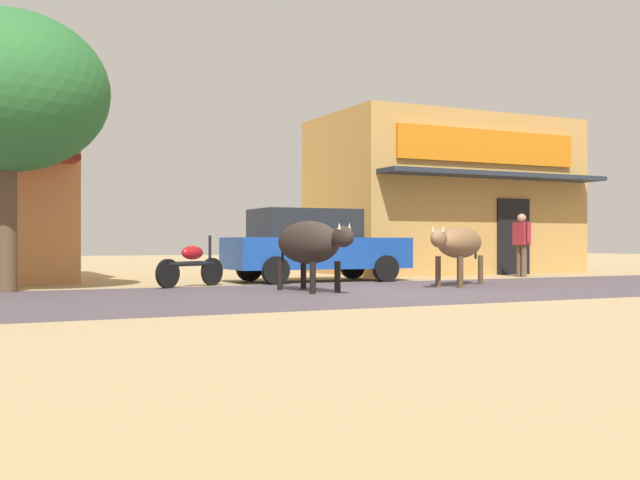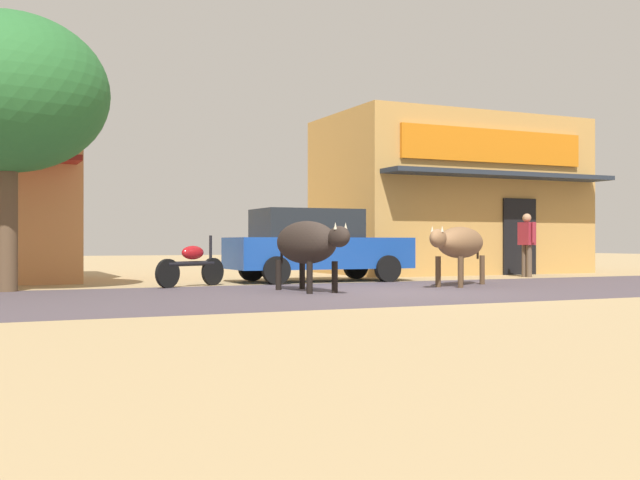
% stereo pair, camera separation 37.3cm
% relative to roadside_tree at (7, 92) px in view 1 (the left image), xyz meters
% --- Properties ---
extents(ground, '(80.00, 80.00, 0.00)m').
position_rel_roadside_tree_xyz_m(ground, '(5.98, -2.85, -3.59)').
color(ground, tan).
extents(asphalt_road, '(72.00, 5.95, 0.00)m').
position_rel_roadside_tree_xyz_m(asphalt_road, '(5.98, -2.85, -3.59)').
color(asphalt_road, '#51464E').
rests_on(asphalt_road, ground).
extents(storefront_right_club, '(7.29, 5.11, 4.49)m').
position_rel_roadside_tree_xyz_m(storefront_right_club, '(12.32, 4.10, -1.34)').
color(storefront_right_club, tan).
rests_on(storefront_right_club, ground).
extents(roadside_tree, '(3.62, 3.62, 5.06)m').
position_rel_roadside_tree_xyz_m(roadside_tree, '(0.00, 0.00, 0.00)').
color(roadside_tree, brown).
rests_on(roadside_tree, ground).
extents(parked_hatchback_car, '(4.15, 1.85, 1.64)m').
position_rel_roadside_tree_xyz_m(parked_hatchback_car, '(6.54, 0.93, -2.75)').
color(parked_hatchback_car, '#18449E').
rests_on(parked_hatchback_car, ground).
extents(parked_motorcycle, '(1.62, 0.91, 1.04)m').
position_rel_roadside_tree_xyz_m(parked_motorcycle, '(3.45, 0.13, -3.13)').
color(parked_motorcycle, black).
rests_on(parked_motorcycle, ground).
extents(cow_near_brown, '(0.85, 2.52, 1.28)m').
position_rel_roadside_tree_xyz_m(cow_near_brown, '(4.94, -2.28, -2.71)').
color(cow_near_brown, '#2D241F').
rests_on(cow_near_brown, ground).
extents(cow_far_dark, '(2.46, 2.00, 1.21)m').
position_rel_roadside_tree_xyz_m(cow_far_dark, '(8.50, -1.92, -2.72)').
color(cow_far_dark, '#88613F').
rests_on(cow_far_dark, ground).
extents(pedestrian_by_shop, '(0.29, 0.61, 1.63)m').
position_rel_roadside_tree_xyz_m(pedestrian_by_shop, '(12.40, 0.72, -2.64)').
color(pedestrian_by_shop, brown).
rests_on(pedestrian_by_shop, ground).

